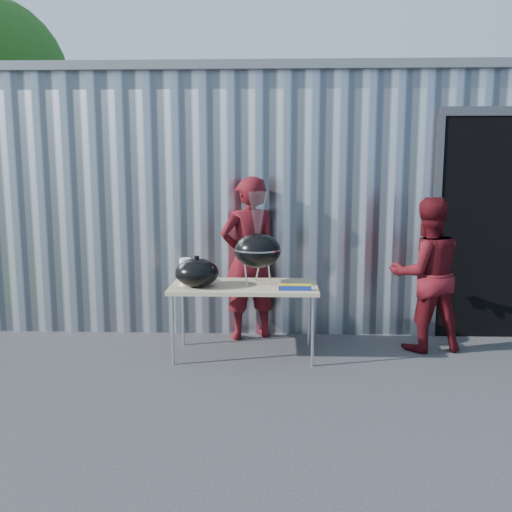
{
  "coord_description": "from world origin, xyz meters",
  "views": [
    {
      "loc": [
        0.25,
        -4.8,
        1.96
      ],
      "look_at": [
        0.05,
        0.93,
        1.05
      ],
      "focal_mm": 40.0,
      "sensor_mm": 36.0,
      "label": 1
    }
  ],
  "objects_px": {
    "folding_table": "(244,289)",
    "person_bystander": "(426,274)",
    "person_cook": "(249,258)",
    "kettle_grill": "(258,244)"
  },
  "relations": [
    {
      "from": "folding_table",
      "to": "person_bystander",
      "type": "height_order",
      "value": "person_bystander"
    },
    {
      "from": "person_cook",
      "to": "person_bystander",
      "type": "xyz_separation_m",
      "value": [
        1.9,
        -0.35,
        -0.1
      ]
    },
    {
      "from": "folding_table",
      "to": "person_cook",
      "type": "xyz_separation_m",
      "value": [
        0.02,
        0.63,
        0.21
      ]
    },
    {
      "from": "folding_table",
      "to": "person_bystander",
      "type": "distance_m",
      "value": 1.95
    },
    {
      "from": "person_cook",
      "to": "kettle_grill",
      "type": "bearing_deg",
      "value": 79.22
    },
    {
      "from": "folding_table",
      "to": "kettle_grill",
      "type": "distance_m",
      "value": 0.48
    },
    {
      "from": "person_bystander",
      "to": "folding_table",
      "type": "bearing_deg",
      "value": 0.0
    },
    {
      "from": "kettle_grill",
      "to": "person_bystander",
      "type": "xyz_separation_m",
      "value": [
        1.79,
        0.21,
        -0.35
      ]
    },
    {
      "from": "folding_table",
      "to": "kettle_grill",
      "type": "relative_size",
      "value": 1.58
    },
    {
      "from": "kettle_grill",
      "to": "person_cook",
      "type": "bearing_deg",
      "value": 101.81
    }
  ]
}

